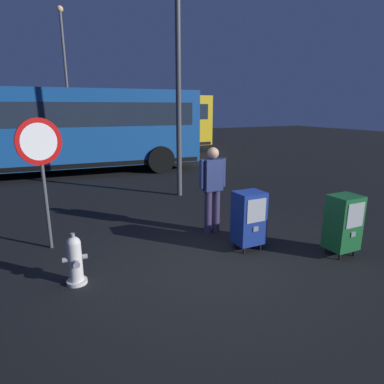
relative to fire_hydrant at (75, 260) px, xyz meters
name	(u,v)px	position (x,y,z in m)	size (l,w,h in m)	color
ground_plane	(209,269)	(1.85, -0.45, -0.35)	(60.00, 60.00, 0.00)	black
fire_hydrant	(75,260)	(0.00, 0.00, 0.00)	(0.33, 0.31, 0.75)	silver
newspaper_box_primary	(249,218)	(2.82, -0.08, 0.22)	(0.48, 0.42, 1.02)	black
newspaper_box_secondary	(343,222)	(4.07, -0.95, 0.22)	(0.48, 0.42, 1.02)	black
stop_sign	(41,157)	(-0.25, 1.44, 1.25)	(0.71, 0.31, 2.23)	#4C4F54
pedestrian	(212,185)	(2.64, 0.88, 0.60)	(0.55, 0.22, 1.67)	#382D51
bus_near	(51,127)	(0.29, 8.47, 1.36)	(10.65, 3.37, 3.00)	#19519E
bus_far	(112,121)	(3.37, 12.50, 1.36)	(10.67, 3.45, 3.00)	gold
street_light_near_left	(66,71)	(1.59, 14.65, 3.85)	(0.32, 0.32, 7.27)	#4C4F54
street_light_near_right	(178,19)	(3.19, 3.72, 4.13)	(0.32, 0.32, 7.82)	#4C4F54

